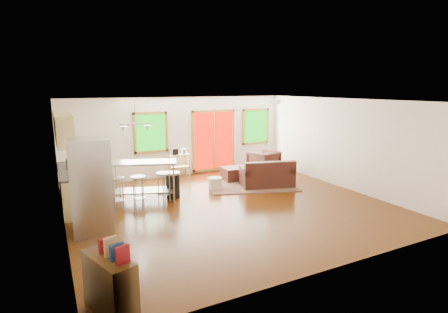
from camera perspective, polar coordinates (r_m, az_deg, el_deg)
name	(u,v)px	position (r m, az deg, el deg)	size (l,w,h in m)	color
floor	(229,206)	(8.83, 0.89, -8.07)	(7.50, 7.00, 0.02)	#351804
ceiling	(230,100)	(8.34, 0.94, 9.18)	(7.50, 7.00, 0.02)	white
back_wall	(180,137)	(11.67, -7.16, 3.23)	(7.50, 0.02, 2.60)	white
left_wall	(60,171)	(7.55, -25.26, -2.17)	(0.02, 7.00, 2.60)	white
right_wall	(344,144)	(10.74, 18.97, 2.01)	(0.02, 7.00, 2.60)	white
front_wall	(335,193)	(5.71, 17.64, -5.68)	(7.50, 0.02, 2.60)	white
window_left	(151,133)	(11.30, -11.88, 3.84)	(1.10, 0.05, 1.30)	#0E5D0B
french_doors	(214,140)	(12.10, -1.70, 2.64)	(1.60, 0.05, 2.10)	#BF0A00
window_right	(256,126)	(12.86, 5.19, 4.91)	(1.10, 0.05, 1.30)	#0E5D0B
rug	(251,184)	(10.73, 4.44, -4.45)	(2.54, 1.95, 0.03)	#546140
loveseat	(267,176)	(10.48, 7.04, -3.15)	(1.70, 1.25, 0.81)	#321612
coffee_table	(263,171)	(11.14, 6.32, -2.34)	(0.92, 0.60, 0.35)	#35210C
armchair	(263,161)	(11.93, 6.42, -0.77)	(0.86, 0.80, 0.88)	#321612
ottoman	(233,174)	(11.09, 1.43, -2.86)	(0.62, 0.62, 0.42)	#321612
pouf	(215,183)	(10.17, -1.45, -4.39)	(0.39, 0.39, 0.34)	beige
vase	(252,166)	(10.94, 4.68, -1.48)	(0.22, 0.22, 0.29)	silver
book	(270,163)	(11.16, 7.57, -1.06)	(0.22, 0.03, 0.30)	maroon
cabinets	(71,170)	(9.30, -23.77, -2.04)	(0.64, 2.24, 2.30)	tan
refrigerator	(92,186)	(7.51, -20.75, -4.52)	(0.85, 0.82, 1.93)	#B7BABC
island	(144,174)	(9.22, -12.92, -2.79)	(1.78, 1.16, 1.05)	#B7BABC
cup	(155,160)	(9.51, -11.20, -0.52)	(0.11, 0.09, 0.11)	white
bar_stool_a	(117,186)	(8.75, -17.07, -4.62)	(0.42, 0.42, 0.80)	#B7BABC
bar_stool_b	(138,184)	(8.80, -13.84, -4.42)	(0.48, 0.48, 0.78)	#B7BABC
bar_stool_c	(164,180)	(8.99, -9.81, -3.87)	(0.48, 0.48, 0.80)	#B7BABC
trash_can	(173,185)	(9.44, -8.33, -4.59)	(0.50, 0.50, 0.70)	black
kitchen_cart	(179,157)	(11.47, -7.38, -0.15)	(0.64, 0.42, 0.97)	tan
bookshelf	(110,284)	(5.03, -18.11, -19.16)	(0.61, 0.95, 1.04)	#35210C
ceiling_flush	(271,101)	(9.68, 7.76, 8.90)	(0.35, 0.35, 0.12)	white
pendant_light	(136,128)	(9.15, -14.20, 4.55)	(0.80, 0.18, 0.79)	gray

